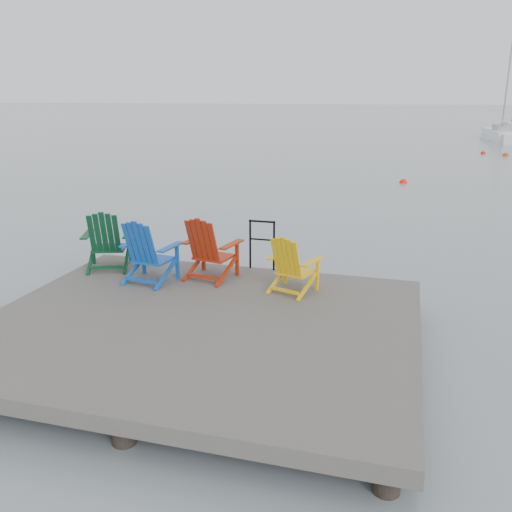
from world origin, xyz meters
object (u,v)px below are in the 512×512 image
(chair_red, at_px, (209,248))
(buoy_d, at_px, (483,154))
(handrail, at_px, (262,240))
(buoy_c, at_px, (505,156))
(chair_yellow, at_px, (292,264))
(chair_green, at_px, (107,240))
(chair_blue, at_px, (148,251))
(buoy_b, at_px, (403,183))
(sailboat_near, at_px, (502,136))

(chair_red, height_order, buoy_d, chair_red)
(handrail, xyz_separation_m, buoy_c, (7.96, 26.62, -1.04))
(chair_red, height_order, buoy_c, chair_red)
(buoy_c, distance_m, buoy_d, 1.44)
(chair_yellow, bearing_deg, chair_green, -166.70)
(chair_blue, xyz_separation_m, buoy_d, (8.43, 28.65, -1.05))
(chair_red, bearing_deg, handrail, 57.42)
(handrail, xyz_separation_m, buoy_b, (2.25, 14.23, -1.04))
(chair_blue, xyz_separation_m, buoy_c, (9.60, 27.82, -1.05))
(sailboat_near, bearing_deg, chair_red, -107.64)
(sailboat_near, height_order, buoy_c, sailboat_near)
(handrail, height_order, chair_red, chair_red)
(chair_red, bearing_deg, chair_green, -169.70)
(chair_blue, bearing_deg, chair_yellow, 10.91)
(handrail, height_order, chair_blue, chair_blue)
(chair_blue, distance_m, buoy_b, 15.95)
(handrail, xyz_separation_m, chair_red, (-0.72, -0.76, 0.01))
(chair_green, bearing_deg, chair_yellow, -24.79)
(chair_blue, relative_size, sailboat_near, 0.11)
(sailboat_near, bearing_deg, buoy_b, -109.49)
(chair_green, bearing_deg, chair_red, -20.47)
(buoy_c, bearing_deg, chair_green, -111.22)
(chair_blue, distance_m, sailboat_near, 41.62)
(chair_yellow, bearing_deg, buoy_b, 102.44)
(sailboat_near, bearing_deg, buoy_c, -100.02)
(chair_yellow, height_order, buoy_b, chair_yellow)
(handrail, distance_m, buoy_c, 27.80)
(chair_blue, height_order, buoy_d, chair_blue)
(chair_blue, distance_m, chair_yellow, 2.41)
(chair_blue, bearing_deg, chair_red, 32.31)
(buoy_b, bearing_deg, sailboat_near, 73.84)
(chair_yellow, bearing_deg, handrail, 144.51)
(chair_green, distance_m, buoy_b, 15.80)
(chair_blue, bearing_deg, chair_green, 163.26)
(buoy_c, relative_size, buoy_d, 1.14)
(chair_blue, relative_size, chair_yellow, 1.15)
(handrail, bearing_deg, chair_yellow, -53.50)
(chair_green, height_order, chair_blue, chair_blue)
(handrail, relative_size, sailboat_near, 0.09)
(sailboat_near, xyz_separation_m, buoy_b, (-7.15, -24.69, -0.36))
(chair_red, distance_m, buoy_b, 15.32)
(chair_red, distance_m, chair_yellow, 1.51)
(chair_green, relative_size, chair_yellow, 1.15)
(handrail, bearing_deg, buoy_b, 81.01)
(sailboat_near, height_order, buoy_b, sailboat_near)
(chair_yellow, xyz_separation_m, sailboat_near, (8.64, 39.95, -0.62))
(sailboat_near, bearing_deg, chair_yellow, -105.53)
(chair_green, xyz_separation_m, sailboat_near, (12.07, 39.67, -0.69))
(handrail, bearing_deg, buoy_c, 73.35)
(sailboat_near, xyz_separation_m, buoy_c, (-1.44, -12.30, -0.36))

